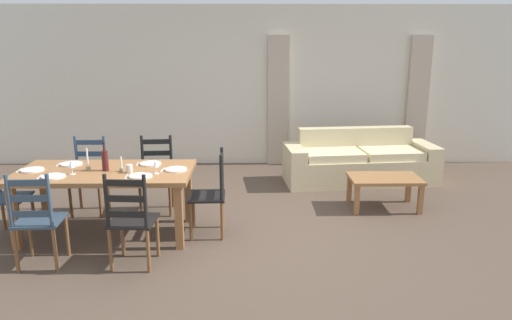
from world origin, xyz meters
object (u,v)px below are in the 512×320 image
Objects in this scene: dining_chair_head_east at (212,193)px; couch at (359,163)px; dining_chair_far_left at (89,176)px; wine_glass_near_left at (72,164)px; coffee_table at (384,182)px; dining_chair_head_west at (3,195)px; dining_chair_near_left at (37,220)px; wine_glass_near_right at (156,164)px; dining_table at (105,178)px; dining_chair_near_right at (131,220)px; wine_bottle at (105,160)px; coffee_cup_primary at (129,169)px; dining_chair_far_right at (157,175)px.

couch is (2.11, 2.02, -0.19)m from dining_chair_head_east.
couch is at bearing 19.30° from dining_chair_far_left.
dining_chair_far_left is at bearing 98.76° from wine_glass_near_left.
couch is at bearing 92.61° from coffee_table.
dining_chair_head_east is (2.28, 0.04, 0.00)m from dining_chair_head_west.
dining_chair_near_left reaches higher than coffee_table.
wine_glass_near_right reaches higher than coffee_table.
coffee_table is (3.32, 0.82, -0.31)m from dining_table.
dining_chair_near_right is 3.04× the size of wine_bottle.
dining_chair_head_west reaches higher than coffee_table.
coffee_cup_primary is at bearing -163.28° from coffee_table.
wine_glass_near_right is 1.79× the size of coffee_cup_primary.
wine_bottle is at bearing 1.21° from dining_chair_head_west.
coffee_table is at bearing 28.99° from dining_chair_near_right.
dining_chair_head_west is at bearing -178.79° from wine_bottle.
coffee_table is at bearing 20.49° from dining_chair_head_east.
dining_table is at bearing 162.57° from coffee_cup_primary.
coffee_table is at bearing 22.67° from dining_chair_near_left.
coffee_table is at bearing 13.80° from dining_table.
dining_table is 1.98× the size of dining_chair_near_right.
couch is (2.68, 2.17, -0.57)m from wine_glass_near_right.
dining_chair_near_left reaches higher than coffee_cup_primary.
coffee_cup_primary is (0.59, 0.05, -0.07)m from wine_glass_near_left.
dining_chair_near_right is 0.75m from wine_glass_near_right.
dining_chair_far_left is 3.92m from couch.
wine_glass_near_right is 2.94m from coffee_table.
coffee_table is (3.62, 0.96, -0.51)m from wine_glass_near_left.
couch is at bearing 25.13° from dining_chair_head_west.
dining_chair_near_left is at bearing -120.95° from wine_bottle.
coffee_cup_primary is (-0.11, -0.86, 0.32)m from dining_chair_far_right.
coffee_cup_primary is at bearing -48.81° from dining_chair_far_left.
dining_chair_near_left reaches higher than wine_glass_near_right.
wine_bottle reaches higher than dining_chair_near_left.
dining_chair_head_west is 1.07× the size of coffee_table.
coffee_cup_primary reaches higher than coffee_table.
couch is (2.86, 1.27, -0.19)m from dining_chair_far_right.
dining_chair_head_east is at bearing 48.05° from dining_chair_near_right.
dining_chair_near_right is at bearing -135.06° from couch.
dining_chair_far_right is at bearing 82.61° from coffee_cup_primary.
dining_table is at bearing 1.41° from dining_chair_head_west.
wine_bottle is at bearing -166.07° from coffee_table.
dining_chair_near_left is at bearing -119.01° from dining_chair_far_right.
dining_table is 11.80× the size of wine_glass_near_left.
dining_chair_head_west is 5.96× the size of wine_glass_near_left.
dining_chair_near_left is at bearing -119.93° from dining_table.
dining_chair_head_east is (0.70, 0.78, 0.00)m from dining_chair_near_right.
wine_glass_near_left is 4.21m from couch.
coffee_table is (3.31, 0.82, -0.51)m from wine_bottle.
couch is at bearing 36.95° from dining_chair_near_left.
wine_glass_near_right is (0.88, 0.01, 0.00)m from wine_glass_near_left.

